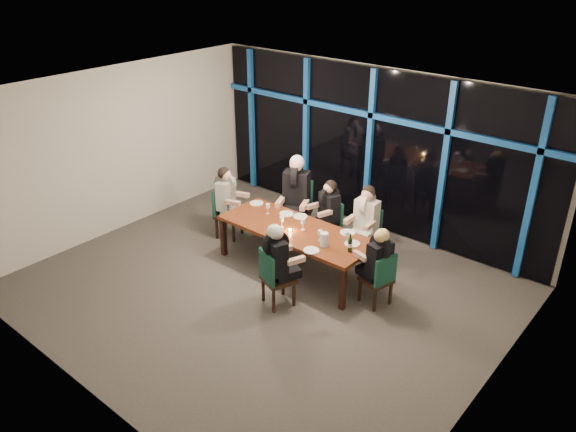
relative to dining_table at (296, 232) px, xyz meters
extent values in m
plane|color=#504B47|center=(0.00, -0.80, -0.68)|extent=(7.00, 7.00, 0.00)
cube|color=silver|center=(0.00, 2.20, 0.82)|extent=(7.00, 0.04, 3.00)
cube|color=silver|center=(0.00, -3.80, 0.82)|extent=(7.00, 0.04, 3.00)
cube|color=silver|center=(-3.50, -0.80, 0.82)|extent=(0.04, 6.00, 3.00)
cube|color=silver|center=(3.50, -0.80, 0.82)|extent=(0.04, 6.00, 3.00)
cube|color=white|center=(0.00, -0.80, 2.32)|extent=(7.00, 6.00, 0.04)
cube|color=black|center=(0.00, 2.14, 0.82)|extent=(6.86, 0.04, 2.94)
cube|color=#134A96|center=(-2.90, 2.09, 0.82)|extent=(0.10, 0.10, 2.94)
cube|color=#134A96|center=(-1.45, 2.09, 0.82)|extent=(0.10, 0.10, 2.94)
cube|color=#134A96|center=(0.00, 2.09, 0.82)|extent=(0.10, 0.10, 2.94)
cube|color=#134A96|center=(1.45, 2.09, 0.82)|extent=(0.10, 0.10, 2.94)
cube|color=#134A96|center=(2.90, 2.09, 0.82)|extent=(0.10, 0.10, 2.94)
cube|color=#134A96|center=(0.00, 2.09, 1.48)|extent=(6.86, 0.10, 0.10)
cube|color=#FF2D14|center=(1.10, 2.45, 1.47)|extent=(0.60, 0.05, 0.35)
cube|color=brown|center=(0.00, 0.00, 0.04)|extent=(2.60, 1.00, 0.06)
cube|color=black|center=(-1.24, -0.44, -0.34)|extent=(0.08, 0.08, 0.69)
cube|color=black|center=(1.24, -0.44, -0.34)|extent=(0.08, 0.08, 0.69)
cube|color=black|center=(-1.24, 0.44, -0.34)|extent=(0.08, 0.08, 0.69)
cube|color=black|center=(1.24, 0.44, -0.34)|extent=(0.08, 0.08, 0.69)
cube|color=black|center=(-0.67, 0.82, -0.18)|extent=(0.66, 0.66, 0.07)
cube|color=#19503E|center=(-0.76, 1.03, 0.12)|extent=(0.48, 0.25, 0.56)
cube|color=black|center=(-0.78, 0.56, -0.45)|extent=(0.06, 0.06, 0.47)
cube|color=black|center=(-0.41, 0.72, -0.45)|extent=(0.06, 0.06, 0.47)
cube|color=black|center=(-0.94, 0.93, -0.45)|extent=(0.06, 0.06, 0.47)
cube|color=black|center=(-0.57, 1.08, -0.45)|extent=(0.06, 0.06, 0.47)
cube|color=black|center=(-0.04, 0.91, -0.28)|extent=(0.51, 0.51, 0.05)
cube|color=#19503E|center=(0.02, 1.08, -0.04)|extent=(0.40, 0.17, 0.45)
cube|color=black|center=(-0.24, 0.81, -0.49)|extent=(0.05, 0.05, 0.38)
cube|color=black|center=(0.06, 0.70, -0.49)|extent=(0.05, 0.05, 0.38)
cube|color=black|center=(-0.14, 1.11, -0.49)|extent=(0.05, 0.05, 0.38)
cube|color=black|center=(0.16, 1.01, -0.49)|extent=(0.05, 0.05, 0.38)
cube|color=black|center=(0.69, 0.96, -0.26)|extent=(0.45, 0.45, 0.06)
cube|color=#19503E|center=(0.68, 1.15, 0.00)|extent=(0.43, 0.07, 0.47)
cube|color=black|center=(0.53, 0.78, -0.48)|extent=(0.04, 0.04, 0.40)
cube|color=black|center=(0.87, 0.80, -0.48)|extent=(0.04, 0.04, 0.40)
cube|color=black|center=(0.52, 1.12, -0.48)|extent=(0.04, 0.04, 0.40)
cube|color=black|center=(0.86, 1.14, -0.48)|extent=(0.04, 0.04, 0.40)
cube|color=black|center=(-1.66, 0.11, -0.26)|extent=(0.54, 0.54, 0.06)
cube|color=#19503E|center=(-1.84, 0.05, 0.00)|extent=(0.18, 0.42, 0.47)
cube|color=black|center=(-1.45, 0.00, -0.48)|extent=(0.05, 0.05, 0.40)
cube|color=black|center=(-1.56, 0.32, -0.48)|extent=(0.05, 0.05, 0.40)
cube|color=black|center=(-1.77, -0.11, -0.48)|extent=(0.05, 0.05, 0.40)
cube|color=black|center=(-1.88, 0.21, -0.48)|extent=(0.05, 0.05, 0.40)
cube|color=black|center=(1.52, 0.01, -0.28)|extent=(0.49, 0.49, 0.05)
cube|color=#19503E|center=(1.70, -0.04, -0.04)|extent=(0.15, 0.40, 0.45)
cube|color=black|center=(1.41, 0.20, -0.49)|extent=(0.04, 0.04, 0.37)
cube|color=black|center=(1.33, -0.11, -0.49)|extent=(0.04, 0.04, 0.37)
cube|color=black|center=(1.72, 0.12, -0.49)|extent=(0.04, 0.04, 0.37)
cube|color=black|center=(1.64, -0.19, -0.49)|extent=(0.04, 0.04, 0.37)
cube|color=black|center=(0.43, -0.93, -0.26)|extent=(0.55, 0.55, 0.06)
cube|color=#19503E|center=(0.36, -1.11, 0.00)|extent=(0.41, 0.20, 0.47)
cube|color=black|center=(0.65, -0.84, -0.48)|extent=(0.05, 0.05, 0.40)
cube|color=black|center=(0.33, -0.72, -0.48)|extent=(0.05, 0.05, 0.40)
cube|color=black|center=(0.53, -1.15, -0.48)|extent=(0.05, 0.05, 0.40)
cube|color=black|center=(0.21, -1.03, -0.48)|extent=(0.05, 0.05, 0.40)
cube|color=black|center=(-0.62, 0.70, -0.07)|extent=(0.55, 0.59, 0.16)
cube|color=black|center=(-0.69, 0.86, 0.30)|extent=(0.51, 0.42, 0.62)
cylinder|color=black|center=(-0.69, 0.86, 0.54)|extent=(0.28, 0.47, 0.47)
sphere|color=tan|center=(-0.68, 0.84, 0.74)|extent=(0.23, 0.23, 0.23)
sphere|color=silver|center=(-0.70, 0.88, 0.77)|extent=(0.26, 0.26, 0.26)
cube|color=tan|center=(-0.79, 0.53, 0.11)|extent=(0.21, 0.34, 0.09)
cube|color=tan|center=(-0.38, 0.70, 0.11)|extent=(0.21, 0.34, 0.09)
cube|color=black|center=(-0.07, 0.81, -0.19)|extent=(0.42, 0.46, 0.13)
cube|color=black|center=(-0.03, 0.94, 0.11)|extent=(0.41, 0.32, 0.50)
cylinder|color=black|center=(-0.03, 0.94, 0.30)|extent=(0.20, 0.39, 0.38)
sphere|color=tan|center=(-0.04, 0.93, 0.46)|extent=(0.19, 0.19, 0.19)
sphere|color=black|center=(-0.02, 0.96, 0.49)|extent=(0.21, 0.21, 0.21)
cube|color=tan|center=(-0.27, 0.79, 0.10)|extent=(0.15, 0.28, 0.07)
cube|color=tan|center=(0.07, 0.68, 0.10)|extent=(0.15, 0.28, 0.07)
cube|color=silver|center=(0.70, 0.85, -0.16)|extent=(0.36, 0.42, 0.13)
cube|color=silver|center=(0.69, 1.00, 0.15)|extent=(0.39, 0.25, 0.53)
cylinder|color=silver|center=(0.69, 1.00, 0.36)|extent=(0.12, 0.40, 0.40)
sphere|color=tan|center=(0.69, 0.98, 0.53)|extent=(0.20, 0.20, 0.20)
sphere|color=black|center=(0.69, 1.02, 0.56)|extent=(0.22, 0.22, 0.22)
cube|color=tan|center=(0.52, 0.76, 0.11)|extent=(0.09, 0.29, 0.08)
cube|color=tan|center=(0.89, 0.78, 0.11)|extent=(0.09, 0.29, 0.08)
cube|color=black|center=(-1.55, 0.14, -0.16)|extent=(0.49, 0.45, 0.13)
cube|color=black|center=(-1.70, 0.10, 0.15)|extent=(0.34, 0.43, 0.53)
cylinder|color=black|center=(-1.70, 0.10, 0.36)|extent=(0.41, 0.22, 0.40)
sphere|color=tan|center=(-1.68, 0.10, 0.53)|extent=(0.20, 0.20, 0.20)
sphere|color=black|center=(-1.72, 0.09, 0.56)|extent=(0.22, 0.22, 0.22)
cube|color=tan|center=(-1.42, -0.01, 0.11)|extent=(0.29, 0.16, 0.08)
cube|color=tan|center=(-1.54, 0.35, 0.11)|extent=(0.29, 0.16, 0.08)
cube|color=black|center=(1.42, 0.04, -0.19)|extent=(0.44, 0.41, 0.12)
cube|color=black|center=(1.56, 0.00, 0.10)|extent=(0.30, 0.40, 0.50)
cylinder|color=black|center=(1.56, 0.00, 0.30)|extent=(0.38, 0.18, 0.37)
sphere|color=tan|center=(1.54, 0.00, 0.46)|extent=(0.19, 0.19, 0.19)
sphere|color=tan|center=(1.58, 0.00, 0.49)|extent=(0.21, 0.21, 0.21)
cube|color=tan|center=(1.40, 0.23, 0.10)|extent=(0.28, 0.14, 0.07)
cube|color=tan|center=(1.31, -0.12, 0.10)|extent=(0.28, 0.14, 0.07)
cube|color=black|center=(0.47, -0.83, -0.16)|extent=(0.46, 0.49, 0.13)
cube|color=black|center=(0.41, -0.97, 0.15)|extent=(0.43, 0.35, 0.53)
cylinder|color=black|center=(0.41, -0.97, 0.35)|extent=(0.23, 0.40, 0.40)
sphere|color=tan|center=(0.42, -0.95, 0.52)|extent=(0.20, 0.20, 0.20)
sphere|color=silver|center=(0.41, -0.99, 0.55)|extent=(0.22, 0.22, 0.22)
cube|color=tan|center=(0.67, -0.83, 0.11)|extent=(0.17, 0.29, 0.08)
cube|color=tan|center=(0.32, -0.69, 0.11)|extent=(0.17, 0.29, 0.08)
cylinder|color=white|center=(-0.46, 0.31, 0.08)|extent=(0.24, 0.24, 0.01)
cylinder|color=white|center=(-0.22, 0.38, 0.08)|extent=(0.24, 0.24, 0.01)
cylinder|color=white|center=(0.72, 0.40, 0.08)|extent=(0.24, 0.24, 0.01)
cylinder|color=white|center=(-1.13, 0.29, 0.08)|extent=(0.24, 0.24, 0.01)
cylinder|color=white|center=(0.98, 0.15, 0.08)|extent=(0.24, 0.24, 0.01)
cylinder|color=white|center=(0.63, -0.41, 0.08)|extent=(0.24, 0.24, 0.01)
cylinder|color=black|center=(1.08, -0.06, 0.17)|extent=(0.06, 0.06, 0.21)
cylinder|color=black|center=(1.08, -0.06, 0.32)|extent=(0.02, 0.02, 0.08)
cylinder|color=silver|center=(1.08, -0.06, 0.17)|extent=(0.07, 0.07, 0.06)
cylinder|color=silver|center=(0.69, -0.18, 0.18)|extent=(0.12, 0.12, 0.22)
cylinder|color=silver|center=(0.76, -0.18, 0.20)|extent=(0.02, 0.02, 0.16)
cylinder|color=#FFAF4C|center=(-0.02, -0.12, 0.08)|extent=(0.05, 0.05, 0.03)
cylinder|color=silver|center=(-0.21, -0.11, 0.07)|extent=(0.07, 0.07, 0.01)
cylinder|color=silver|center=(-0.21, -0.11, 0.13)|extent=(0.01, 0.01, 0.10)
cylinder|color=silver|center=(-0.21, -0.11, 0.22)|extent=(0.07, 0.07, 0.07)
cylinder|color=silver|center=(0.11, 0.04, 0.07)|extent=(0.07, 0.07, 0.01)
cylinder|color=silver|center=(0.11, 0.04, 0.13)|extent=(0.01, 0.01, 0.11)
cylinder|color=silver|center=(0.11, 0.04, 0.22)|extent=(0.08, 0.08, 0.08)
cylinder|color=white|center=(0.53, -0.07, 0.07)|extent=(0.06, 0.06, 0.01)
cylinder|color=white|center=(0.53, -0.07, 0.12)|extent=(0.01, 0.01, 0.10)
cylinder|color=white|center=(0.53, -0.07, 0.21)|extent=(0.07, 0.07, 0.07)
cylinder|color=white|center=(-0.71, 0.12, 0.07)|extent=(0.06, 0.06, 0.01)
cylinder|color=white|center=(-0.71, 0.12, 0.12)|extent=(0.01, 0.01, 0.10)
cylinder|color=white|center=(-0.71, 0.12, 0.21)|extent=(0.07, 0.07, 0.07)
cylinder|color=silver|center=(0.89, 0.16, 0.07)|extent=(0.06, 0.06, 0.01)
cylinder|color=silver|center=(0.89, 0.16, 0.12)|extent=(0.01, 0.01, 0.10)
cylinder|color=silver|center=(0.89, 0.16, 0.21)|extent=(0.07, 0.07, 0.07)
camera|label=1|loc=(5.02, -6.21, 4.23)|focal=35.00mm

